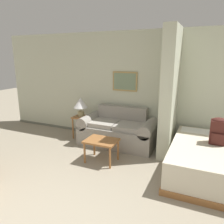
{
  "coord_description": "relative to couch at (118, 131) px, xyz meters",
  "views": [
    {
      "loc": [
        1.62,
        -1.33,
        2.03
      ],
      "look_at": [
        0.07,
        2.15,
        1.05
      ],
      "focal_mm": 35.0,
      "sensor_mm": 36.0,
      "label": 1
    }
  ],
  "objects": [
    {
      "name": "wall_back",
      "position": [
        0.23,
        0.49,
        0.96
      ],
      "size": [
        7.56,
        0.16,
        2.6
      ],
      "color": "beige",
      "rests_on": "ground_plane"
    },
    {
      "name": "wall_partition_pillar",
      "position": [
        1.13,
        -0.01,
        0.97
      ],
      "size": [
        0.24,
        0.87,
        2.6
      ],
      "color": "beige",
      "rests_on": "ground_plane"
    },
    {
      "name": "couch",
      "position": [
        0.0,
        0.0,
        0.0
      ],
      "size": [
        1.77,
        0.84,
        0.86
      ],
      "color": "gray",
      "rests_on": "ground_plane"
    },
    {
      "name": "coffee_table",
      "position": [
        0.04,
        -0.94,
        0.06
      ],
      "size": [
        0.62,
        0.47,
        0.45
      ],
      "color": "#996033",
      "rests_on": "ground_plane"
    },
    {
      "name": "side_table",
      "position": [
        -1.01,
        0.01,
        0.11
      ],
      "size": [
        0.37,
        0.37,
        0.56
      ],
      "color": "#996033",
      "rests_on": "ground_plane"
    },
    {
      "name": "table_lamp",
      "position": [
        -1.01,
        0.01,
        0.56
      ],
      "size": [
        0.35,
        0.35,
        0.48
      ],
      "color": "tan",
      "rests_on": "side_table"
    },
    {
      "name": "backpack",
      "position": [
        2.07,
        -0.46,
        0.45
      ],
      "size": [
        0.26,
        0.23,
        0.47
      ],
      "color": "#471E19",
      "rests_on": "bed"
    }
  ]
}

